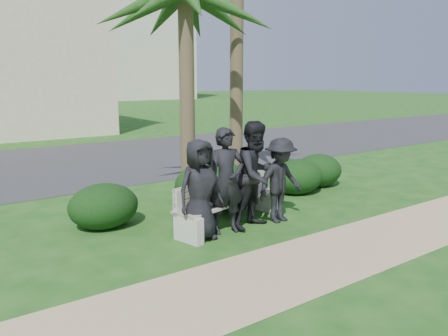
{
  "coord_description": "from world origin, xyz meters",
  "views": [
    {
      "loc": [
        -4.83,
        -5.93,
        2.59
      ],
      "look_at": [
        0.02,
        1.0,
        0.87
      ],
      "focal_mm": 35.0,
      "sensor_mm": 36.0,
      "label": 1
    }
  ],
  "objects_px": {
    "man_c": "(256,175)",
    "park_bench": "(231,204)",
    "man_a": "(200,190)",
    "man_b": "(227,181)",
    "man_d": "(280,180)"
  },
  "relations": [
    {
      "from": "park_bench",
      "to": "man_d",
      "type": "height_order",
      "value": "man_d"
    },
    {
      "from": "park_bench",
      "to": "man_c",
      "type": "bearing_deg",
      "value": -63.51
    },
    {
      "from": "man_a",
      "to": "man_d",
      "type": "relative_size",
      "value": 1.07
    },
    {
      "from": "man_a",
      "to": "man_d",
      "type": "height_order",
      "value": "man_a"
    },
    {
      "from": "man_c",
      "to": "man_b",
      "type": "bearing_deg",
      "value": 160.54
    },
    {
      "from": "park_bench",
      "to": "man_b",
      "type": "height_order",
      "value": "man_b"
    },
    {
      "from": "park_bench",
      "to": "man_b",
      "type": "xyz_separation_m",
      "value": [
        -0.3,
        -0.27,
        0.53
      ]
    },
    {
      "from": "man_a",
      "to": "man_c",
      "type": "bearing_deg",
      "value": -4.78
    },
    {
      "from": "man_a",
      "to": "man_b",
      "type": "height_order",
      "value": "man_b"
    },
    {
      "from": "man_d",
      "to": "man_c",
      "type": "bearing_deg",
      "value": 174.25
    },
    {
      "from": "man_c",
      "to": "park_bench",
      "type": "bearing_deg",
      "value": 117.81
    },
    {
      "from": "man_c",
      "to": "man_d",
      "type": "distance_m",
      "value": 0.57
    },
    {
      "from": "man_c",
      "to": "man_d",
      "type": "bearing_deg",
      "value": -15.51
    },
    {
      "from": "man_a",
      "to": "man_c",
      "type": "height_order",
      "value": "man_c"
    },
    {
      "from": "man_a",
      "to": "man_c",
      "type": "distance_m",
      "value": 1.15
    }
  ]
}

